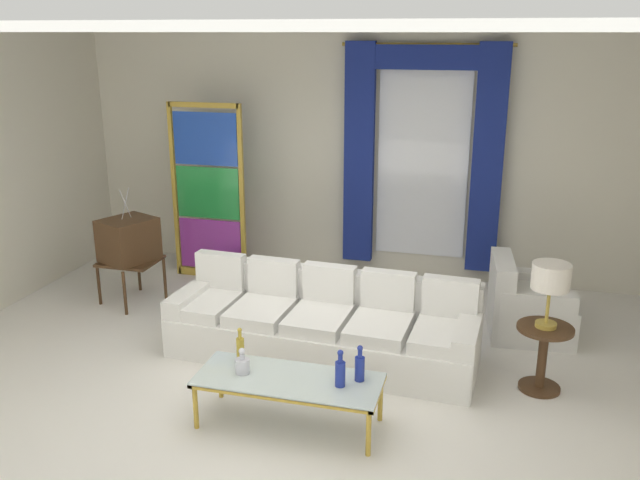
% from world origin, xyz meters
% --- Properties ---
extents(ground_plane, '(16.00, 16.00, 0.00)m').
position_xyz_m(ground_plane, '(0.00, 0.00, 0.00)').
color(ground_plane, white).
extents(wall_rear, '(8.00, 0.12, 3.00)m').
position_xyz_m(wall_rear, '(0.00, 3.06, 1.50)').
color(wall_rear, silver).
rests_on(wall_rear, ground).
extents(ceiling_slab, '(8.00, 7.60, 0.04)m').
position_xyz_m(ceiling_slab, '(0.00, 0.80, 3.02)').
color(ceiling_slab, white).
extents(curtained_window, '(2.00, 0.17, 2.70)m').
position_xyz_m(curtained_window, '(0.79, 2.89, 1.74)').
color(curtained_window, white).
rests_on(curtained_window, ground).
extents(couch_white_long, '(2.96, 1.07, 0.86)m').
position_xyz_m(couch_white_long, '(0.19, 0.56, 0.31)').
color(couch_white_long, white).
rests_on(couch_white_long, ground).
extents(coffee_table, '(1.46, 0.57, 0.41)m').
position_xyz_m(coffee_table, '(0.23, -0.69, 0.37)').
color(coffee_table, silver).
rests_on(coffee_table, ground).
extents(bottle_blue_decanter, '(0.12, 0.12, 0.22)m').
position_xyz_m(bottle_blue_decanter, '(-0.15, -0.71, 0.48)').
color(bottle_blue_decanter, silver).
rests_on(bottle_blue_decanter, coffee_table).
extents(bottle_crystal_tall, '(0.06, 0.06, 0.29)m').
position_xyz_m(bottle_crystal_tall, '(-0.24, -0.50, 0.52)').
color(bottle_crystal_tall, gold).
rests_on(bottle_crystal_tall, coffee_table).
extents(bottle_amber_squat, '(0.08, 0.08, 0.30)m').
position_xyz_m(bottle_amber_squat, '(0.77, -0.58, 0.53)').
color(bottle_amber_squat, navy).
rests_on(bottle_amber_squat, coffee_table).
extents(bottle_ruby_flask, '(0.08, 0.08, 0.30)m').
position_xyz_m(bottle_ruby_flask, '(0.65, -0.70, 0.53)').
color(bottle_ruby_flask, navy).
rests_on(bottle_ruby_flask, coffee_table).
extents(vintage_tv, '(0.70, 0.74, 1.35)m').
position_xyz_m(vintage_tv, '(-2.29, 1.26, 0.73)').
color(vintage_tv, '#472D19').
rests_on(vintage_tv, ground).
extents(armchair_white, '(0.89, 0.88, 0.80)m').
position_xyz_m(armchair_white, '(2.07, 1.56, 0.29)').
color(armchair_white, white).
rests_on(armchair_white, ground).
extents(stained_glass_divider, '(0.95, 0.05, 2.20)m').
position_xyz_m(stained_glass_divider, '(-1.75, 2.28, 1.06)').
color(stained_glass_divider, gold).
rests_on(stained_glass_divider, ground).
extents(peacock_figurine, '(0.44, 0.60, 0.50)m').
position_xyz_m(peacock_figurine, '(-1.42, 1.86, 0.22)').
color(peacock_figurine, beige).
rests_on(peacock_figurine, ground).
extents(round_side_table, '(0.48, 0.48, 0.59)m').
position_xyz_m(round_side_table, '(2.18, 0.41, 0.36)').
color(round_side_table, '#472D19').
rests_on(round_side_table, ground).
extents(table_lamp_brass, '(0.32, 0.32, 0.57)m').
position_xyz_m(table_lamp_brass, '(2.18, 0.41, 1.03)').
color(table_lamp_brass, '#B29338').
rests_on(table_lamp_brass, round_side_table).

